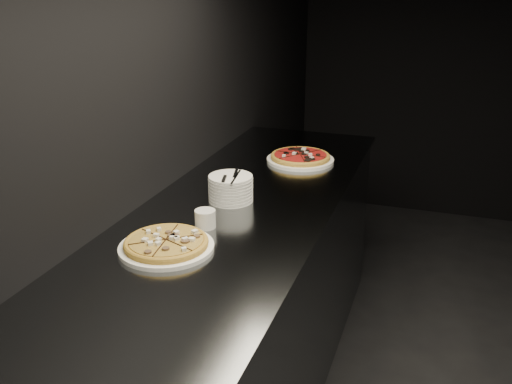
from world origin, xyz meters
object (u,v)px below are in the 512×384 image
(pizza_mushroom, at_px, (166,244))
(cutlery, at_px, (231,177))
(pizza_tomato, at_px, (300,157))
(plate_stack, at_px, (231,188))
(ramekin, at_px, (205,218))
(counter, at_px, (240,305))

(pizza_mushroom, xyz_separation_m, cutlery, (0.05, 0.47, 0.09))
(pizza_mushroom, height_order, cutlery, cutlery)
(pizza_tomato, bearing_deg, pizza_mushroom, -99.10)
(plate_stack, bearing_deg, ramekin, -88.19)
(counter, bearing_deg, pizza_tomato, 82.62)
(pizza_mushroom, distance_m, ramekin, 0.21)
(counter, bearing_deg, cutlery, 150.98)
(pizza_mushroom, distance_m, plate_stack, 0.49)
(plate_stack, bearing_deg, pizza_tomato, 77.58)
(pizza_tomato, height_order, plate_stack, plate_stack)
(plate_stack, height_order, ramekin, plate_stack)
(cutlery, bearing_deg, pizza_tomato, 63.67)
(counter, height_order, pizza_mushroom, pizza_mushroom)
(pizza_mushroom, bearing_deg, ramekin, 76.50)
(counter, height_order, cutlery, cutlery)
(counter, relative_size, pizza_tomato, 7.39)
(cutlery, xyz_separation_m, ramekin, (0.00, -0.26, -0.07))
(pizza_tomato, height_order, ramekin, ramekin)
(ramekin, bearing_deg, pizza_mushroom, -103.50)
(ramekin, bearing_deg, plate_stack, 91.81)
(plate_stack, relative_size, cutlery, 0.93)
(counter, xyz_separation_m, cutlery, (-0.04, 0.02, 0.57))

